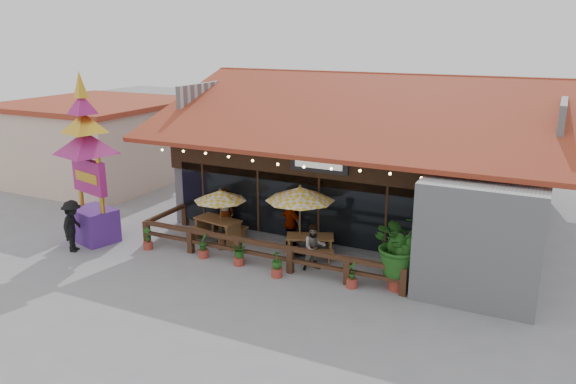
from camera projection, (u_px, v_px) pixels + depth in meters
The scene contains 19 objects.
ground at pixel (310, 270), 18.86m from camera, with size 100.00×100.00×0.00m, color gray.
restaurant_building at pixel (379, 166), 23.84m from camera, with size 15.50×14.73×6.09m.
patio_railing at pixel (248, 245), 19.41m from camera, with size 10.00×2.60×0.92m.
neighbor_building at pixel (99, 141), 29.80m from camera, with size 8.40×8.40×4.22m.
umbrella_left at pixel (220, 196), 20.81m from camera, with size 2.56×2.56×2.12m.
umbrella_right at pixel (300, 194), 19.47m from camera, with size 3.11×3.11×2.61m.
picnic_table_left at pixel (218, 226), 21.37m from camera, with size 2.04×1.84×0.86m.
picnic_table_right at pixel (310, 243), 19.80m from camera, with size 2.08×1.96×0.80m.
thai_sign_tower at pixel (86, 148), 20.53m from camera, with size 3.10×3.10×6.86m.
tropical_plant at pixel (401, 245), 17.09m from camera, with size 2.42×2.37×2.53m.
diner_a at pixel (225, 213), 21.65m from camera, with size 0.71×0.47×1.96m, color #372411.
diner_b at pixel (314, 247), 18.66m from camera, with size 0.78×0.61×1.61m, color #372411.
diner_c at pixel (291, 223), 20.78m from camera, with size 1.02×0.43×1.75m, color #372411.
pedestrian at pixel (73, 226), 20.24m from camera, with size 1.24×0.71×1.91m, color black.
planter_a at pixel (148, 240), 20.57m from camera, with size 0.35×0.34×0.84m.
planter_b at pixel (203, 247), 19.78m from camera, with size 0.36×0.38×0.89m.
planter_c at pixel (239, 251), 19.12m from camera, with size 0.70×0.69×0.88m.
planter_d at pixel (277, 264), 18.21m from camera, with size 0.47×0.47×0.90m.
planter_e at pixel (352, 277), 17.46m from camera, with size 0.35×0.36×0.86m.
Camera 1 is at (7.00, -15.96, 7.71)m, focal length 35.00 mm.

